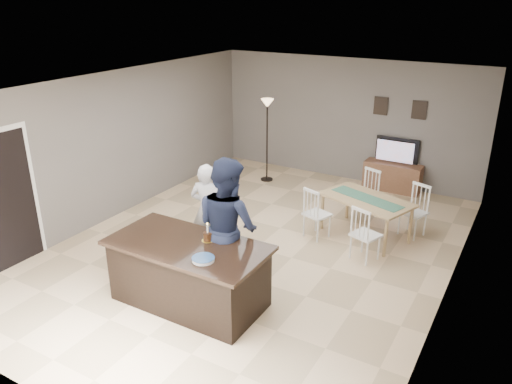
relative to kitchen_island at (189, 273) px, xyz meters
The scene contains 14 objects.
floor 1.86m from the kitchen_island, 90.00° to the left, with size 8.00×8.00×0.00m, color #D9B88B.
room_shell 2.18m from the kitchen_island, 90.00° to the left, with size 8.00×8.00×8.00m.
kitchen_island is the anchor object (origin of this frame).
tv_console 5.70m from the kitchen_island, 77.84° to the left, with size 1.20×0.40×0.60m, color brown.
television 5.78m from the kitchen_island, 77.99° to the left, with size 0.91×0.12×0.53m, color black.
tv_screen_glow 5.70m from the kitchen_island, 77.82° to the left, with size 0.78×0.78×0.00m, color #CC4616.
picture_frames 6.03m from the kitchen_island, 78.74° to the left, with size 1.10×0.02×0.38m.
doorway 3.14m from the kitchen_island, behind, with size 0.00×2.10×2.65m.
woman 1.40m from the kitchen_island, 114.31° to the left, with size 0.56×0.37×1.55m, color silver.
man 0.82m from the kitchen_island, 63.28° to the left, with size 0.96×0.75×1.98m, color #171D34.
birthday_cake 0.58m from the kitchen_island, 49.74° to the left, with size 0.17×0.17×0.26m.
plate_stack 0.70m from the kitchen_island, 30.46° to the right, with size 0.29×0.29×0.04m.
dining_table 3.45m from the kitchen_island, 65.95° to the left, with size 1.91×2.08×0.92m.
floor_lamp 5.07m from the kitchen_island, 106.77° to the left, with size 0.28×0.28×1.85m.
Camera 1 is at (3.72, -6.40, 3.97)m, focal length 35.00 mm.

